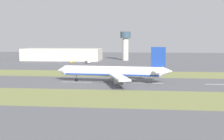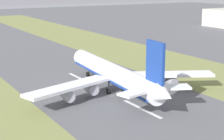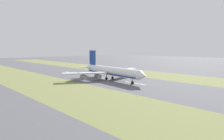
{
  "view_description": "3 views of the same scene",
  "coord_description": "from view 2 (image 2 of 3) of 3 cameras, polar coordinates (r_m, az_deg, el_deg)",
  "views": [
    {
      "loc": [
        -173.16,
        -15.9,
        24.52
      ],
      "look_at": [
        2.05,
        4.5,
        7.0
      ],
      "focal_mm": 50.0,
      "sensor_mm": 36.0,
      "label": 1
    },
    {
      "loc": [
        -58.73,
        -97.48,
        35.14
      ],
      "look_at": [
        2.05,
        4.5,
        7.0
      ],
      "focal_mm": 60.0,
      "sensor_mm": 36.0,
      "label": 2
    },
    {
      "loc": [
        100.21,
        117.24,
        22.17
      ],
      "look_at": [
        2.05,
        4.5,
        7.0
      ],
      "focal_mm": 35.0,
      "sensor_mm": 36.0,
      "label": 3
    }
  ],
  "objects": [
    {
      "name": "grass_median_east",
      "position": [
        146.62,
        15.51,
        -1.03
      ],
      "size": [
        40.0,
        600.0,
        0.01
      ],
      "primitive_type": "cube",
      "color": "olive",
      "rests_on": "ground"
    },
    {
      "name": "centreline_dash_mid",
      "position": [
        106.79,
        4.58,
        -5.92
      ],
      "size": [
        1.2,
        18.0,
        0.01
      ],
      "primitive_type": "cube",
      "color": "silver",
      "rests_on": "ground"
    },
    {
      "name": "centreline_dash_far",
      "position": [
        139.86,
        -4.92,
        -1.26
      ],
      "size": [
        1.2,
        18.0,
        0.01
      ],
      "primitive_type": "cube",
      "color": "silver",
      "rests_on": "ground"
    },
    {
      "name": "ground_plane",
      "position": [
        119.11,
        0.26,
        -3.82
      ],
      "size": [
        800.0,
        800.0,
        0.0
      ],
      "primitive_type": "plane",
      "color": "#56565B"
    },
    {
      "name": "airplane_main_jet",
      "position": [
        120.57,
        0.39,
        -0.64
      ],
      "size": [
        63.88,
        67.22,
        20.2
      ],
      "color": "white",
      "rests_on": "ground"
    }
  ]
}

